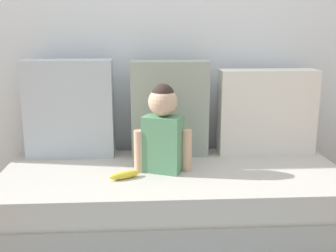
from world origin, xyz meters
TOP-DOWN VIEW (x-y plane):
  - ground_plane at (0.00, 0.00)m, footprint 12.00×12.00m
  - back_wall at (0.00, 0.53)m, footprint 5.11×0.10m
  - couch at (0.00, 0.00)m, footprint 1.91×0.80m
  - throw_pillow_left at (-0.59, 0.30)m, footprint 0.51×0.16m
  - throw_pillow_center at (0.00, 0.30)m, footprint 0.46×0.16m
  - throw_pillow_right at (0.59, 0.30)m, footprint 0.58×0.16m
  - toddler at (-0.05, -0.00)m, footprint 0.31×0.20m
  - banana at (-0.26, -0.11)m, footprint 0.17×0.11m

SIDE VIEW (x-z plane):
  - ground_plane at x=0.00m, z-range 0.00..0.00m
  - couch at x=0.00m, z-range 0.00..0.38m
  - banana at x=-0.26m, z-range 0.38..0.42m
  - toddler at x=-0.05m, z-range 0.38..0.86m
  - throw_pillow_right at x=0.59m, z-range 0.38..0.89m
  - throw_pillow_center at x=0.00m, z-range 0.38..0.95m
  - throw_pillow_left at x=-0.59m, z-range 0.38..0.96m
  - back_wall at x=0.00m, z-range 0.00..2.35m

